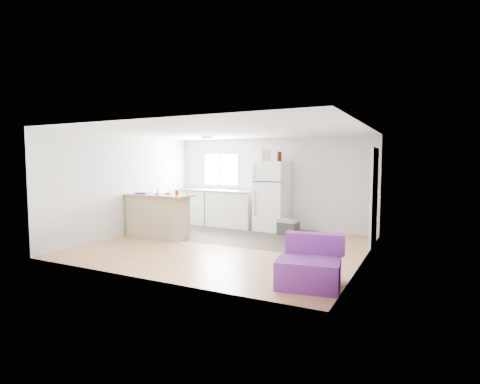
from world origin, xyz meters
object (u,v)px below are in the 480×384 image
(kitchen_cabinets, at_px, (219,207))
(cooler, at_px, (288,227))
(refrigerator, at_px, (272,196))
(bottle_left, at_px, (279,156))
(mop, at_px, (156,228))
(red_cup, at_px, (177,192))
(cleaner_jug, at_px, (171,233))
(purple_seat, at_px, (310,267))
(cardboard_box, at_px, (266,156))
(blue_tray, at_px, (143,193))
(bottle_right, at_px, (280,157))
(peninsula, at_px, (158,215))

(kitchen_cabinets, xyz_separation_m, cooler, (2.19, -0.45, -0.31))
(refrigerator, distance_m, bottle_left, 1.04)
(mop, xyz_separation_m, red_cup, (0.49, 0.17, 0.84))
(kitchen_cabinets, bearing_deg, refrigerator, 1.13)
(kitchen_cabinets, height_order, cleaner_jug, kitchen_cabinets)
(purple_seat, bearing_deg, cleaner_jug, 146.27)
(kitchen_cabinets, distance_m, cardboard_box, 2.05)
(purple_seat, height_order, red_cup, red_cup)
(refrigerator, bearing_deg, cleaner_jug, -125.77)
(blue_tray, height_order, bottle_right, bottle_right)
(kitchen_cabinets, xyz_separation_m, red_cup, (0.05, -2.00, 0.56))
(cooler, relative_size, bottle_left, 2.10)
(peninsula, xyz_separation_m, cooler, (2.67, 1.60, -0.32))
(refrigerator, bearing_deg, peninsula, -133.02)
(refrigerator, relative_size, red_cup, 14.80)
(cleaner_jug, bearing_deg, bottle_left, 61.50)
(mop, height_order, bottle_right, bottle_right)
(cleaner_jug, bearing_deg, kitchen_cabinets, 103.89)
(refrigerator, height_order, cooler, refrigerator)
(peninsula, distance_m, cardboard_box, 3.08)
(cooler, relative_size, cardboard_box, 1.75)
(cooler, distance_m, bottle_right, 1.80)
(mop, bearing_deg, cooler, 11.09)
(refrigerator, distance_m, purple_seat, 4.35)
(cooler, distance_m, purple_seat, 3.67)
(peninsula, height_order, cooler, peninsula)
(kitchen_cabinets, relative_size, bottle_left, 9.01)
(kitchen_cabinets, distance_m, red_cup, 2.08)
(purple_seat, height_order, bottle_left, bottle_left)
(kitchen_cabinets, distance_m, bottle_left, 2.29)
(kitchen_cabinets, relative_size, mop, 1.97)
(red_cup, bearing_deg, mop, -160.56)
(peninsula, relative_size, red_cup, 13.78)
(blue_tray, bearing_deg, purple_seat, -20.31)
(purple_seat, height_order, cardboard_box, cardboard_box)
(mop, bearing_deg, peninsula, 82.34)
(cooler, relative_size, red_cup, 4.38)
(peninsula, distance_m, mop, 0.30)
(cleaner_jug, bearing_deg, mop, -154.61)
(peninsula, xyz_separation_m, mop, (0.03, -0.12, -0.28))
(red_cup, bearing_deg, cleaner_jug, -133.37)
(refrigerator, relative_size, bottle_left, 7.10)
(purple_seat, bearing_deg, cooler, 104.90)
(refrigerator, distance_m, mop, 3.02)
(refrigerator, bearing_deg, cardboard_box, -145.83)
(cleaner_jug, bearing_deg, bottle_right, 63.14)
(refrigerator, bearing_deg, red_cup, -125.50)
(peninsula, xyz_separation_m, cleaner_jug, (0.43, -0.05, -0.37))
(blue_tray, bearing_deg, cleaner_jug, 0.17)
(kitchen_cabinets, height_order, peninsula, kitchen_cabinets)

